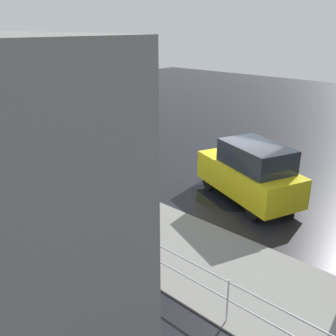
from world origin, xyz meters
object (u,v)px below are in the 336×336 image
Objects in this scene: fire_hydrant at (107,172)px; pedestrian at (86,154)px; sign_post at (58,149)px; moving_hatchback at (250,172)px.

pedestrian is (1.02, 0.20, 0.56)m from fire_hydrant.
sign_post reaches higher than pedestrian.
moving_hatchback is 6.69m from sign_post.
sign_post reaches higher than moving_hatchback.
fire_hydrant is (4.82, 2.27, -0.63)m from moving_hatchback.
moving_hatchback is 5.30× the size of fire_hydrant.
pedestrian is at bearing 11.06° from fire_hydrant.
pedestrian is at bearing 22.89° from moving_hatchback.
sign_post is at bearing 35.57° from moving_hatchback.
fire_hydrant is at bearing -168.94° from pedestrian.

